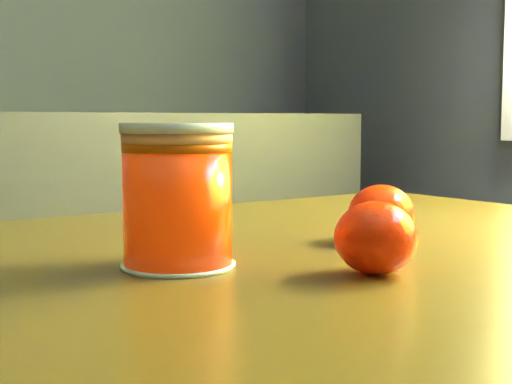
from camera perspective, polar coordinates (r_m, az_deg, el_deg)
name	(u,v)px	position (r m, az deg, el deg)	size (l,w,h in m)	color
table	(264,367)	(0.64, 0.68, -13.84)	(1.12, 0.87, 0.76)	brown
juice_glass	(178,197)	(0.57, -6.29, -0.37)	(0.09, 0.09, 0.11)	#FF3405
orange_front	(376,238)	(0.55, 9.55, -3.63)	(0.06, 0.06, 0.06)	#FF2A05
orange_back	(381,214)	(0.70, 9.99, -1.71)	(0.06, 0.06, 0.06)	#FF2A05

